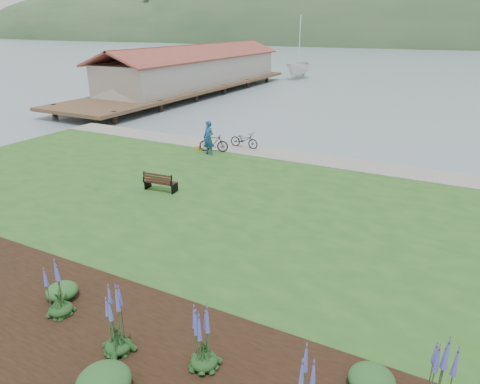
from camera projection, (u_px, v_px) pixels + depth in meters
The scene contains 18 objects.
ground at pixel (236, 203), 19.41m from camera, with size 600.00×600.00×0.00m, color slate.
lawn at pixel (213, 215), 17.69m from camera, with size 34.00×20.00×0.40m, color #25541D.
shoreline_path at pixel (291, 156), 24.94m from camera, with size 34.00×2.20×0.03m, color gray.
garden_bed at pixel (150, 356), 9.88m from camera, with size 24.00×4.40×0.04m, color black.
pier_pavilion at pixel (196, 69), 49.75m from camera, with size 8.00×36.00×5.40m.
park_bench at pixel (160, 182), 19.54m from camera, with size 1.55×0.74×0.93m.
person at pixel (208, 135), 24.78m from camera, with size 0.86×0.59×2.35m, color navy.
bicycle_a at pixel (244, 140), 26.42m from camera, with size 1.92×0.67×1.00m, color black.
bicycle_b at pixel (214, 143), 25.60m from camera, with size 1.76×0.51×1.06m, color black.
sailboat at pixel (298, 79), 63.52m from camera, with size 10.66×10.85×28.10m, color silver.
pannier at pixel (199, 148), 25.98m from camera, with size 0.16×0.26×0.27m, color #C28A16.
echium_0 at pixel (115, 321), 9.68m from camera, with size 0.62×0.62×2.06m.
echium_1 at pixel (203, 339), 9.28m from camera, with size 0.62×0.62×1.83m.
echium_3 at pixel (440, 379), 8.11m from camera, with size 0.62×0.62×2.00m.
echium_4 at pixel (58, 292), 11.04m from camera, with size 0.62×0.62×1.89m.
shrub_0 at pixel (62, 291), 11.89m from camera, with size 0.87×0.87×0.43m, color #1E4C21.
shrub_1 at pixel (104, 382), 8.78m from camera, with size 1.14×1.14×0.57m, color #1E4C21.
shrub_2 at pixel (372, 380), 8.88m from camera, with size 0.97×0.97×0.49m, color #1E4C21.
Camera 1 is at (8.46, -15.75, 7.58)m, focal length 32.00 mm.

